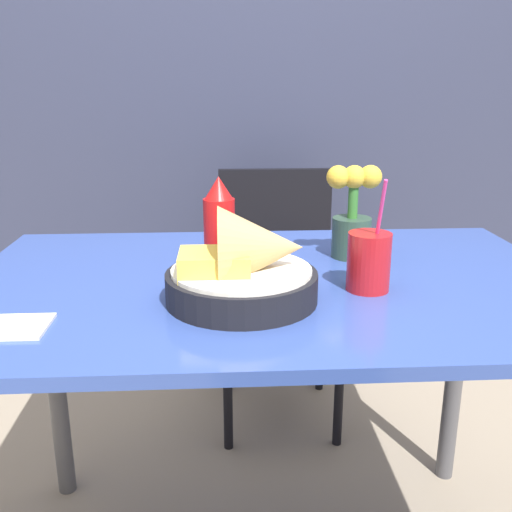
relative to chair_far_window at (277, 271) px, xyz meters
The scene contains 8 objects.
wall_window 0.87m from the chair_far_window, 103.63° to the left, with size 7.00×0.06×2.60m.
dining_table 0.80m from the chair_far_window, 96.54° to the right, with size 1.26×0.79×0.76m.
chair_far_window is the anchor object (origin of this frame).
food_basket 0.97m from the chair_far_window, 98.90° to the right, with size 0.28×0.28×0.18m.
ketchup_bottle 0.78m from the chair_far_window, 106.07° to the right, with size 0.07×0.07×0.20m.
drink_cup 0.92m from the chair_far_window, 83.79° to the right, with size 0.08×0.08×0.23m.
flower_vase 0.74m from the chair_far_window, 80.37° to the right, with size 0.13×0.09×0.21m.
napkin 1.17m from the chair_far_window, 118.00° to the right, with size 0.12×0.10×0.01m.
Camera 1 is at (-0.09, -1.11, 1.15)m, focal length 40.00 mm.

